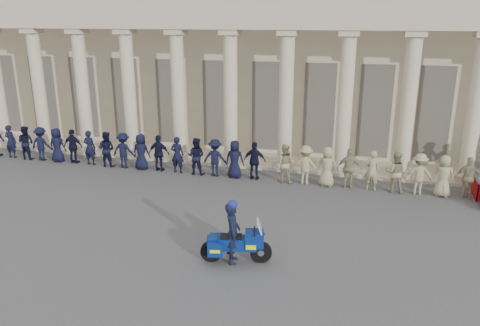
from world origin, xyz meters
name	(u,v)px	position (x,y,z in m)	size (l,w,h in m)	color
ground	(199,240)	(0.00, 0.00, 0.00)	(90.00, 90.00, 0.00)	#424244
building	(285,59)	(0.00, 14.74, 4.52)	(40.00, 12.50, 9.00)	#BFB08F
officer_rank	(208,157)	(-1.80, 6.18, 0.84)	(23.78, 0.64, 1.69)	black
motorcycle	(237,244)	(1.56, -1.02, 0.57)	(2.04, 1.03, 1.32)	black
rider	(233,232)	(1.45, -1.05, 0.95)	(0.58, 0.75, 1.92)	black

